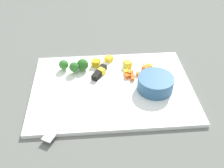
{
  "coord_description": "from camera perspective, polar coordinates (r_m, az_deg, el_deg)",
  "views": [
    {
      "loc": [
        0.05,
        0.61,
        0.53
      ],
      "look_at": [
        0.0,
        0.0,
        0.02
      ],
      "focal_mm": 42.48,
      "sensor_mm": 36.0,
      "label": 1
    }
  ],
  "objects": [
    {
      "name": "carrot_dice_4",
      "position": [
        0.82,
        4.5,
        1.12
      ],
      "size": [
        0.01,
        0.01,
        0.01
      ],
      "primitive_type": "cube",
      "rotation": [
        0.0,
        0.0,
        2.81
      ],
      "color": "orange",
      "rests_on": "cutting_board"
    },
    {
      "name": "carrot_dice_9",
      "position": [
        0.85,
        6.74,
        2.25
      ],
      "size": [
        0.01,
        0.01,
        0.01
      ],
      "primitive_type": "cube",
      "rotation": [
        0.0,
        0.0,
        1.8
      ],
      "color": "orange",
      "rests_on": "cutting_board"
    },
    {
      "name": "carrot_dice_6",
      "position": [
        0.84,
        3.83,
        2.36
      ],
      "size": [
        0.02,
        0.02,
        0.02
      ],
      "primitive_type": "cube",
      "rotation": [
        0.0,
        0.0,
        2.61
      ],
      "color": "orange",
      "rests_on": "cutting_board"
    },
    {
      "name": "carrot_dice_1",
      "position": [
        0.86,
        9.6,
        2.22
      ],
      "size": [
        0.02,
        0.02,
        0.01
      ],
      "primitive_type": "cube",
      "rotation": [
        0.0,
        0.0,
        2.59
      ],
      "color": "orange",
      "rests_on": "cutting_board"
    },
    {
      "name": "carrot_dice_5",
      "position": [
        0.87,
        7.09,
        3.44
      ],
      "size": [
        0.02,
        0.02,
        0.02
      ],
      "primitive_type": "cube",
      "rotation": [
        0.0,
        0.0,
        2.72
      ],
      "color": "orange",
      "rests_on": "cutting_board"
    },
    {
      "name": "pepper_dice_3",
      "position": [
        0.91,
        -0.41,
        5.46
      ],
      "size": [
        0.03,
        0.03,
        0.02
      ],
      "primitive_type": "cube",
      "rotation": [
        0.0,
        0.0,
        2.32
      ],
      "color": "yellow",
      "rests_on": "cutting_board"
    },
    {
      "name": "broccoli_floret_0",
      "position": [
        0.86,
        -6.35,
        4.15
      ],
      "size": [
        0.04,
        0.04,
        0.04
      ],
      "color": "#90BE57",
      "rests_on": "cutting_board"
    },
    {
      "name": "prep_bowl",
      "position": [
        0.79,
        9.31,
        0.12
      ],
      "size": [
        0.11,
        0.11,
        0.04
      ],
      "primitive_type": "cylinder",
      "color": "#315E87",
      "rests_on": "cutting_board"
    },
    {
      "name": "carrot_dice_3",
      "position": [
        0.86,
        8.26,
        2.6
      ],
      "size": [
        0.02,
        0.02,
        0.01
      ],
      "primitive_type": "cube",
      "rotation": [
        0.0,
        0.0,
        0.36
      ],
      "color": "orange",
      "rests_on": "cutting_board"
    },
    {
      "name": "ground_plane",
      "position": [
        0.81,
        0.0,
        -1.2
      ],
      "size": [
        4.0,
        4.0,
        0.0
      ],
      "primitive_type": "plane",
      "color": "slate"
    },
    {
      "name": "carrot_dice_0",
      "position": [
        0.83,
        3.36,
        1.75
      ],
      "size": [
        0.02,
        0.02,
        0.01
      ],
      "primitive_type": "cube",
      "rotation": [
        0.0,
        0.0,
        1.98
      ],
      "color": "orange",
      "rests_on": "cutting_board"
    },
    {
      "name": "broccoli_floret_2",
      "position": [
        0.87,
        -10.36,
        4.11
      ],
      "size": [
        0.03,
        0.03,
        0.04
      ],
      "color": "#8EC35D",
      "rests_on": "cutting_board"
    },
    {
      "name": "pepper_dice_1",
      "position": [
        0.85,
        -2.3,
        2.76
      ],
      "size": [
        0.03,
        0.03,
        0.02
      ],
      "primitive_type": "cube",
      "rotation": [
        0.0,
        0.0,
        0.79
      ],
      "color": "yellow",
      "rests_on": "cutting_board"
    },
    {
      "name": "pepper_dice_2",
      "position": [
        0.88,
        -3.47,
        4.53
      ],
      "size": [
        0.03,
        0.03,
        0.02
      ],
      "primitive_type": "cube",
      "rotation": [
        0.0,
        0.0,
        2.82
      ],
      "color": "yellow",
      "rests_on": "cutting_board"
    },
    {
      "name": "cutting_board",
      "position": [
        0.81,
        0.0,
        -0.87
      ],
      "size": [
        0.48,
        0.34,
        0.01
      ],
      "primitive_type": "cube",
      "color": "white",
      "rests_on": "ground_plane"
    },
    {
      "name": "broccoli_floret_1",
      "position": [
        0.85,
        -8.16,
        3.61
      ],
      "size": [
        0.03,
        0.03,
        0.04
      ],
      "color": "#90AE67",
      "rests_on": "cutting_board"
    },
    {
      "name": "pepper_dice_4",
      "position": [
        0.85,
        3.13,
        2.64
      ],
      "size": [
        0.01,
        0.02,
        0.01
      ],
      "primitive_type": "cube",
      "rotation": [
        0.0,
        0.0,
        1.53
      ],
      "color": "yellow",
      "rests_on": "cutting_board"
    },
    {
      "name": "pepper_dice_0",
      "position": [
        0.87,
        3.35,
        4.22
      ],
      "size": [
        0.03,
        0.03,
        0.02
      ],
      "primitive_type": "cube",
      "rotation": [
        0.0,
        0.0,
        2.03
      ],
      "color": "yellow",
      "rests_on": "cutting_board"
    },
    {
      "name": "carrot_dice_7",
      "position": [
        0.83,
        4.46,
        1.66
      ],
      "size": [
        0.01,
        0.01,
        0.01
      ],
      "primitive_type": "cube",
      "rotation": [
        0.0,
        0.0,
        1.43
      ],
      "color": "orange",
      "rests_on": "cutting_board"
    },
    {
      "name": "carrot_dice_8",
      "position": [
        0.88,
        8.0,
        3.75
      ],
      "size": [
        0.02,
        0.02,
        0.01
      ],
      "primitive_type": "cube",
      "rotation": [
        0.0,
        0.0,
        0.18
      ],
      "color": "orange",
      "rests_on": "cutting_board"
    },
    {
      "name": "carrot_dice_2",
      "position": [
        0.85,
        5.7,
        2.16
      ],
      "size": [
        0.01,
        0.01,
        0.01
      ],
      "primitive_type": "cube",
      "rotation": [
        0.0,
        0.0,
        1.56
      ],
      "color": "orange",
      "rests_on": "cutting_board"
    },
    {
      "name": "chef_knife",
      "position": [
        0.8,
        -5.1,
        -0.52
      ],
      "size": [
        0.18,
        0.3,
        0.02
      ],
      "rotation": [
        0.0,
        0.0,
        1.07
      ],
      "color": "silver",
      "rests_on": "cutting_board"
    }
  ]
}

